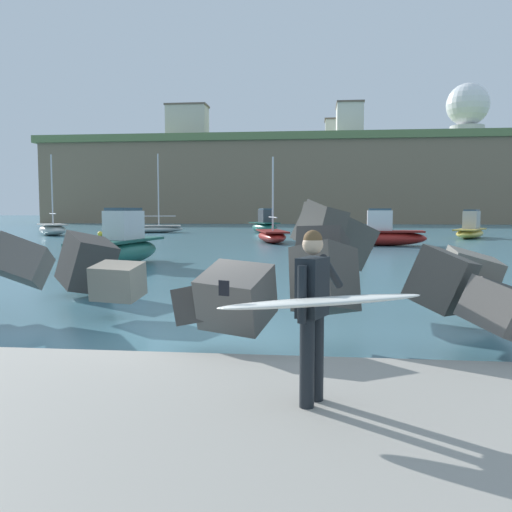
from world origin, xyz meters
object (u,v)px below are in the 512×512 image
at_px(boat_far_centre, 52,229).
at_px(station_building_east, 349,121).
at_px(boat_mid_centre, 384,234).
at_px(station_building_central, 343,132).
at_px(boat_near_centre, 120,247).
at_px(mooring_buoy_middle, 100,234).
at_px(surfer_with_board, 311,305).
at_px(boat_near_left, 470,230).
at_px(boat_far_left, 272,236).
at_px(boat_mid_right, 155,228).
at_px(radar_dome, 468,111).
at_px(station_building_west, 187,123).
at_px(boat_mid_left, 264,225).

xyz_separation_m(boat_far_centre, station_building_east, (27.90, 51.25, 16.61)).
height_order(boat_mid_centre, station_building_central, station_building_central).
distance_m(boat_near_centre, mooring_buoy_middle, 25.15).
xyz_separation_m(surfer_with_board, boat_mid_centre, (4.14, 29.53, -0.57)).
distance_m(boat_mid_centre, station_building_east, 64.07).
relative_size(boat_far_centre, station_building_central, 0.98).
relative_size(boat_near_left, boat_far_left, 0.91).
xyz_separation_m(boat_near_left, station_building_central, (-7.22, 62.24, 16.06)).
relative_size(boat_mid_right, radar_dome, 0.70).
height_order(surfer_with_board, station_building_central, station_building_central).
height_order(boat_mid_right, mooring_buoy_middle, boat_mid_right).
bearing_deg(station_building_central, boat_far_centre, -114.03).
bearing_deg(boat_mid_centre, mooring_buoy_middle, 157.45).
bearing_deg(radar_dome, mooring_buoy_middle, -125.72).
xyz_separation_m(station_building_central, station_building_east, (0.57, -10.06, 0.44)).
bearing_deg(mooring_buoy_middle, station_building_west, 95.48).
height_order(boat_near_centre, mooring_buoy_middle, boat_near_centre).
distance_m(mooring_buoy_middle, station_building_west, 55.70).
height_order(surfer_with_board, boat_mid_centre, boat_mid_centre).
distance_m(surfer_with_board, boat_far_left, 32.24).
xyz_separation_m(boat_near_left, boat_mid_right, (-27.45, 7.48, -0.24)).
relative_size(boat_near_left, boat_mid_centre, 1.13).
distance_m(boat_near_left, boat_mid_centre, 12.40).
distance_m(boat_near_left, station_building_central, 64.69).
relative_size(station_building_west, station_building_central, 1.03).
height_order(surfer_with_board, boat_mid_right, boat_mid_right).
relative_size(radar_dome, station_building_west, 1.49).
bearing_deg(boat_near_centre, station_building_central, 81.85).
xyz_separation_m(boat_mid_centre, boat_far_left, (-7.19, 2.56, -0.25)).
bearing_deg(boat_far_left, boat_near_left, 25.74).
xyz_separation_m(boat_near_centre, mooring_buoy_middle, (-10.13, 23.01, -0.51)).
bearing_deg(boat_far_centre, surfer_with_board, -60.51).
bearing_deg(mooring_buoy_middle, boat_mid_right, 74.84).
xyz_separation_m(boat_far_centre, radar_dome, (49.59, 60.59, 19.56)).
relative_size(boat_mid_right, station_building_east, 1.02).
bearing_deg(station_building_central, surfer_with_board, -92.59).
xyz_separation_m(boat_mid_centre, boat_mid_right, (-19.77, 17.22, -0.28)).
bearing_deg(station_building_east, boat_mid_right, -114.95).
relative_size(boat_mid_centre, station_building_east, 0.69).
bearing_deg(boat_near_centre, boat_mid_centre, 49.57).
distance_m(boat_far_left, station_building_east, 62.21).
bearing_deg(surfer_with_board, boat_far_centre, 119.49).
height_order(boat_mid_right, station_building_west, station_building_west).
relative_size(mooring_buoy_middle, station_building_east, 0.06).
relative_size(boat_near_left, boat_near_centre, 0.90).
bearing_deg(boat_mid_right, mooring_buoy_middle, -105.16).
bearing_deg(boat_mid_centre, boat_mid_left, 117.52).
distance_m(boat_far_centre, radar_dome, 80.70).
xyz_separation_m(surfer_with_board, station_building_central, (4.60, 101.50, 15.44)).
height_order(boat_mid_left, boat_mid_centre, boat_mid_left).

